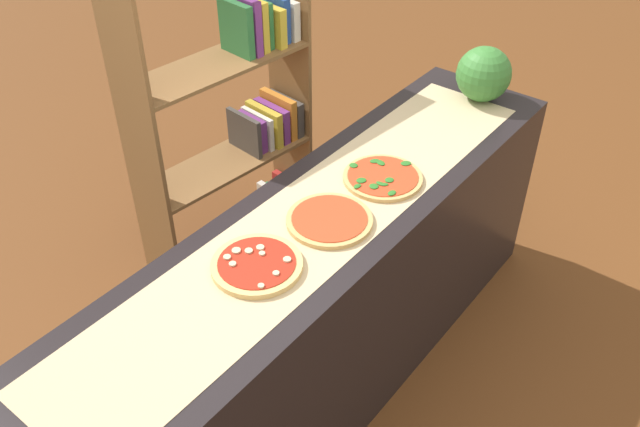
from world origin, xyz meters
The scene contains 8 objects.
ground_plane centered at (0.00, 0.00, 0.00)m, with size 12.00×12.00×0.00m, color brown.
counter centered at (0.00, 0.00, 0.46)m, with size 2.62×0.59×0.92m, color black.
parchment_paper centered at (0.00, 0.00, 0.92)m, with size 2.28×0.43×0.00m, color tan.
pizza_mushroom_0 centered at (-0.33, 0.00, 0.93)m, with size 0.30×0.30×0.03m.
pizza_plain_1 centered at (0.00, -0.04, 0.93)m, with size 0.31×0.31×0.02m.
pizza_spinach_2 centered at (0.33, -0.04, 0.93)m, with size 0.31×0.31×0.02m.
watermelon centered at (1.14, -0.03, 1.04)m, with size 0.25×0.25×0.25m, color #387A33.
bookshelf centered at (0.57, 0.93, 0.79)m, with size 0.95×0.39×1.60m.
Camera 1 is at (-1.49, -1.16, 2.42)m, focal length 38.07 mm.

